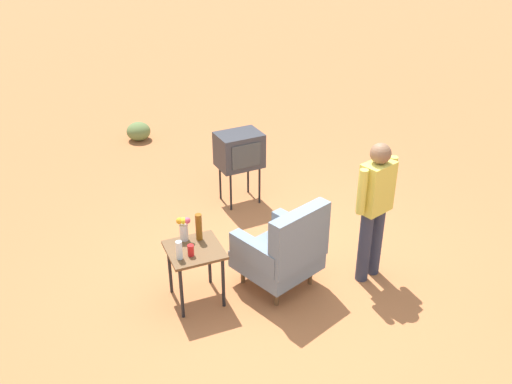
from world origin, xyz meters
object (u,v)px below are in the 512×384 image
armchair (284,250)px  person_standing (375,204)px  bottle_short_clear (179,250)px  flower_vase (184,228)px  tv_on_stand (239,151)px  side_table (195,256)px  soda_can_red (191,250)px  bottle_tall_amber (199,227)px

armchair → person_standing: size_ratio=0.65×
bottle_short_clear → flower_vase: (-0.14, -0.32, 0.05)m
tv_on_stand → bottle_short_clear: 2.42m
tv_on_stand → armchair: bearing=82.0°
person_standing → flower_vase: size_ratio=6.19×
side_table → soda_can_red: soda_can_red is taller
bottle_short_clear → person_standing: bearing=173.3°
tv_on_stand → flower_vase: bearing=52.4°
armchair → bottle_tall_amber: 0.95m
bottle_short_clear → tv_on_stand: bearing=-125.7°
person_standing → soda_can_red: 2.02m
tv_on_stand → bottle_short_clear: bearing=54.3°
bottle_tall_amber → flower_vase: (0.15, -0.05, -0.00)m
bottle_tall_amber → armchair: bearing=158.5°
bottle_tall_amber → flower_vase: bottle_tall_amber is taller
bottle_tall_amber → bottle_short_clear: size_ratio=1.50×
armchair → side_table: armchair is taller
bottle_short_clear → side_table: bearing=-149.4°
side_table → flower_vase: (0.04, -0.21, 0.25)m
tv_on_stand → bottle_tall_amber: (1.12, 1.70, 0.02)m
armchair → side_table: 0.96m
bottle_tall_amber → side_table: bearing=55.6°
armchair → flower_vase: (0.98, -0.38, 0.30)m
side_table → tv_on_stand: 2.23m
armchair → side_table: bearing=-10.7°
tv_on_stand → soda_can_red: size_ratio=8.44×
bottle_tall_amber → bottle_short_clear: bottle_tall_amber is taller
armchair → person_standing: (-0.98, 0.18, 0.44)m
bottle_short_clear → flower_vase: flower_vase is taller
bottle_tall_amber → flower_vase: bearing=-20.1°
side_table → armchair: bearing=169.3°
person_standing → flower_vase: 2.05m
soda_can_red → flower_vase: size_ratio=0.46×
soda_can_red → bottle_tall_amber: size_ratio=0.41×
tv_on_stand → bottle_tall_amber: tv_on_stand is taller
person_standing → bottle_short_clear: 2.13m
side_table → flower_vase: bearing=-77.9°
armchair → tv_on_stand: armchair is taller
tv_on_stand → bottle_tall_amber: bearing=56.6°
armchair → person_standing: person_standing is taller
soda_can_red → flower_vase: (-0.02, -0.31, 0.09)m
tv_on_stand → flower_vase: size_ratio=3.89×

